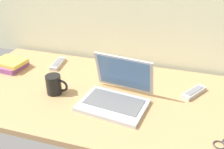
{
  "coord_description": "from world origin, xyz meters",
  "views": [
    {
      "loc": [
        0.36,
        -1.05,
        0.75
      ],
      "look_at": [
        0.03,
        0.0,
        0.15
      ],
      "focal_mm": 41.21,
      "sensor_mm": 36.0,
      "label": 1
    }
  ],
  "objects_px": {
    "book_stack": "(11,64)",
    "remote_control_far": "(194,92)",
    "coffee_mug": "(54,84)",
    "laptop": "(117,94)",
    "remote_control_near": "(58,64)"
  },
  "relations": [
    {
      "from": "coffee_mug",
      "to": "remote_control_near",
      "type": "distance_m",
      "value": 0.32
    },
    {
      "from": "laptop",
      "to": "book_stack",
      "type": "distance_m",
      "value": 0.73
    },
    {
      "from": "book_stack",
      "to": "remote_control_far",
      "type": "bearing_deg",
      "value": 1.44
    },
    {
      "from": "remote_control_far",
      "to": "coffee_mug",
      "type": "bearing_deg",
      "value": -163.7
    },
    {
      "from": "remote_control_near",
      "to": "remote_control_far",
      "type": "distance_m",
      "value": 0.83
    },
    {
      "from": "laptop",
      "to": "remote_control_far",
      "type": "distance_m",
      "value": 0.4
    },
    {
      "from": "remote_control_near",
      "to": "remote_control_far",
      "type": "xyz_separation_m",
      "value": [
        0.82,
        -0.09,
        0.0
      ]
    },
    {
      "from": "laptop",
      "to": "remote_control_far",
      "type": "xyz_separation_m",
      "value": [
        0.36,
        0.18,
        -0.03
      ]
    },
    {
      "from": "coffee_mug",
      "to": "remote_control_far",
      "type": "distance_m",
      "value": 0.71
    },
    {
      "from": "laptop",
      "to": "remote_control_near",
      "type": "bearing_deg",
      "value": 149.63
    },
    {
      "from": "laptop",
      "to": "book_stack",
      "type": "bearing_deg",
      "value": 168.02
    },
    {
      "from": "coffee_mug",
      "to": "book_stack",
      "type": "distance_m",
      "value": 0.43
    },
    {
      "from": "remote_control_far",
      "to": "laptop",
      "type": "bearing_deg",
      "value": -153.46
    },
    {
      "from": "remote_control_far",
      "to": "book_stack",
      "type": "relative_size",
      "value": 0.82
    },
    {
      "from": "coffee_mug",
      "to": "remote_control_near",
      "type": "bearing_deg",
      "value": 115.2
    }
  ]
}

